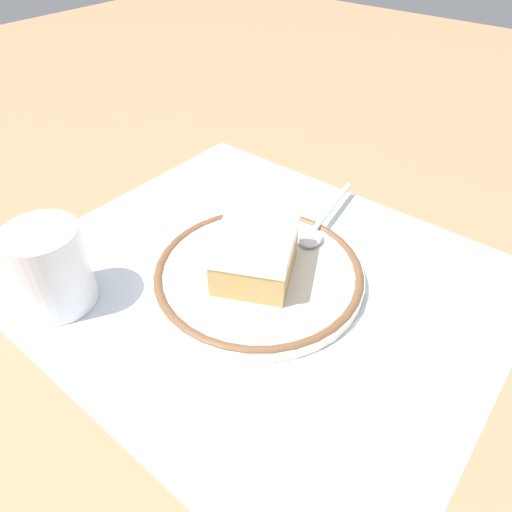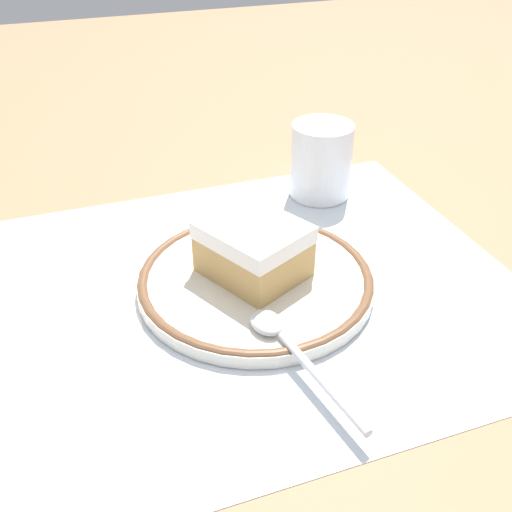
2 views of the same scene
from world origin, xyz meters
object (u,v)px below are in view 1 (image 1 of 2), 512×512
(cake_slice, at_px, (254,253))
(cup, at_px, (52,272))
(plate, at_px, (256,274))
(napkin, at_px, (379,377))
(spoon, at_px, (320,227))

(cake_slice, height_order, cup, cup)
(plate, height_order, cup, cup)
(cake_slice, relative_size, napkin, 1.03)
(plate, distance_m, cake_slice, 0.03)
(plate, relative_size, cup, 2.54)
(cup, xyz_separation_m, napkin, (0.29, 0.12, -0.04))
(cake_slice, distance_m, spoon, 0.11)
(cake_slice, bearing_deg, cup, -132.72)
(plate, relative_size, spoon, 1.50)
(plate, xyz_separation_m, spoon, (0.01, 0.10, 0.01))
(cake_slice, xyz_separation_m, spoon, (0.01, 0.10, -0.02))
(napkin, bearing_deg, cup, -158.08)
(plate, relative_size, cake_slice, 1.96)
(spoon, relative_size, napkin, 1.34)
(napkin, bearing_deg, cake_slice, 170.66)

